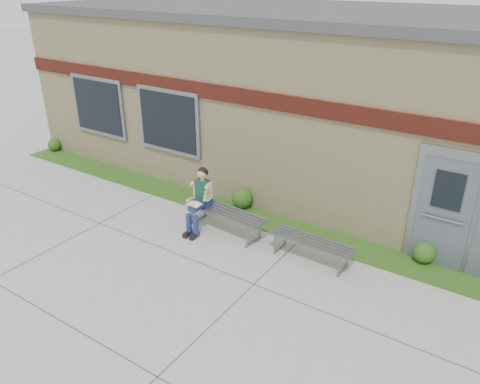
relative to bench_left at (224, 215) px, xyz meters
The scene contains 9 objects.
ground 1.87m from the bench_left, 73.61° to the right, with size 80.00×80.00×0.00m, color #9E9E99.
grass_strip 1.06m from the bench_left, 58.61° to the left, with size 16.00×0.80×0.02m, color #244E14.
school_building 4.60m from the bench_left, 83.06° to the left, with size 16.20×6.22×4.20m.
bench_left is the anchor object (origin of this frame).
bench_right 2.00m from the bench_left, ahead, with size 1.68×0.50×0.43m.
girl 0.63m from the bench_left, 156.87° to the right, with size 0.49×0.80×1.37m.
shrub_west 7.22m from the bench_left, behind, with size 0.38×0.38×0.38m, color #244E14.
shrub_mid 1.14m from the bench_left, 103.97° to the left, with size 0.49×0.49×0.49m, color #244E14.
shrub_east 3.99m from the bench_left, 15.96° to the left, with size 0.42×0.42×0.42m, color #244E14.
Camera 1 is at (4.52, -5.28, 5.04)m, focal length 35.00 mm.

